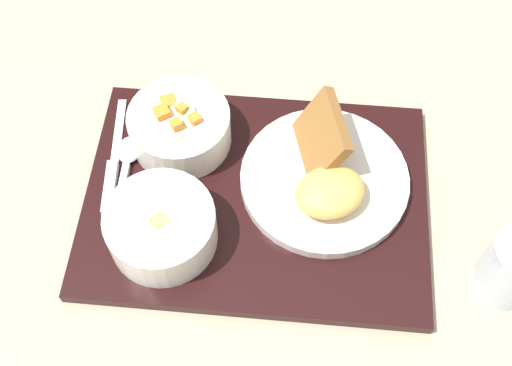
{
  "coord_description": "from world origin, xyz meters",
  "views": [
    {
      "loc": [
        0.01,
        -0.4,
        0.73
      ],
      "look_at": [
        0.0,
        0.0,
        0.05
      ],
      "focal_mm": 45.0,
      "sensor_mm": 36.0,
      "label": 1
    }
  ],
  "objects_px": {
    "knife": "(112,174)",
    "spoon": "(127,164)",
    "bowl_soup": "(161,226)",
    "glass_water": "(512,268)",
    "bowl_salad": "(180,126)",
    "plate_main": "(325,177)"
  },
  "relations": [
    {
      "from": "knife",
      "to": "spoon",
      "type": "xyz_separation_m",
      "value": [
        0.02,
        0.02,
        0.0
      ]
    },
    {
      "from": "bowl_soup",
      "to": "glass_water",
      "type": "relative_size",
      "value": 1.39
    },
    {
      "from": "bowl_salad",
      "to": "spoon",
      "type": "bearing_deg",
      "value": -146.43
    },
    {
      "from": "glass_water",
      "to": "plate_main",
      "type": "bearing_deg",
      "value": 150.52
    },
    {
      "from": "knife",
      "to": "spoon",
      "type": "distance_m",
      "value": 0.02
    },
    {
      "from": "bowl_soup",
      "to": "spoon",
      "type": "relative_size",
      "value": 0.93
    },
    {
      "from": "bowl_salad",
      "to": "plate_main",
      "type": "xyz_separation_m",
      "value": [
        0.19,
        -0.06,
        -0.01
      ]
    },
    {
      "from": "bowl_salad",
      "to": "bowl_soup",
      "type": "distance_m",
      "value": 0.15
    },
    {
      "from": "plate_main",
      "to": "spoon",
      "type": "relative_size",
      "value": 1.52
    },
    {
      "from": "plate_main",
      "to": "bowl_salad",
      "type": "bearing_deg",
      "value": 161.33
    },
    {
      "from": "knife",
      "to": "bowl_salad",
      "type": "bearing_deg",
      "value": -56.46
    },
    {
      "from": "plate_main",
      "to": "knife",
      "type": "relative_size",
      "value": 1.21
    },
    {
      "from": "bowl_soup",
      "to": "glass_water",
      "type": "xyz_separation_m",
      "value": [
        0.41,
        -0.04,
        -0.01
      ]
    },
    {
      "from": "spoon",
      "to": "plate_main",
      "type": "bearing_deg",
      "value": -91.89
    },
    {
      "from": "spoon",
      "to": "bowl_salad",
      "type": "bearing_deg",
      "value": -54.11
    },
    {
      "from": "bowl_salad",
      "to": "glass_water",
      "type": "xyz_separation_m",
      "value": [
        0.4,
        -0.18,
        -0.01
      ]
    },
    {
      "from": "spoon",
      "to": "glass_water",
      "type": "bearing_deg",
      "value": -104.19
    },
    {
      "from": "bowl_soup",
      "to": "glass_water",
      "type": "height_order",
      "value": "glass_water"
    },
    {
      "from": "plate_main",
      "to": "spoon",
      "type": "xyz_separation_m",
      "value": [
        -0.26,
        0.02,
        -0.01
      ]
    },
    {
      "from": "plate_main",
      "to": "glass_water",
      "type": "relative_size",
      "value": 2.27
    },
    {
      "from": "bowl_soup",
      "to": "bowl_salad",
      "type": "bearing_deg",
      "value": 86.87
    },
    {
      "from": "bowl_salad",
      "to": "plate_main",
      "type": "relative_size",
      "value": 0.62
    }
  ]
}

